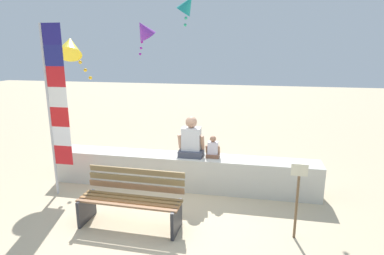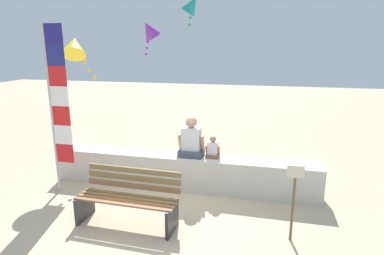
% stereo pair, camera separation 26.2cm
% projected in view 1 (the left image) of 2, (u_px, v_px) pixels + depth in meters
% --- Properties ---
extents(ground_plane, '(40.00, 40.00, 0.00)m').
position_uv_depth(ground_plane, '(169.00, 213.00, 5.71)').
color(ground_plane, '#C3AE8B').
extents(seawall_ledge, '(5.46, 0.56, 0.69)m').
position_uv_depth(seawall_ledge, '(182.00, 171.00, 6.69)').
color(seawall_ledge, beige).
rests_on(seawall_ledge, ground).
extents(park_bench, '(1.69, 0.65, 0.88)m').
position_uv_depth(park_bench, '(132.00, 200.00, 5.27)').
color(park_bench, '#8F6445').
rests_on(park_bench, ground).
extents(person_adult, '(0.54, 0.39, 0.82)m').
position_uv_depth(person_adult, '(191.00, 141.00, 6.51)').
color(person_adult, '#3B4051').
rests_on(person_adult, seawall_ledge).
extents(person_child, '(0.29, 0.21, 0.45)m').
position_uv_depth(person_child, '(213.00, 149.00, 6.47)').
color(person_child, brown).
rests_on(person_child, seawall_ledge).
extents(flag_banner, '(0.41, 0.05, 3.25)m').
position_uv_depth(flag_banner, '(55.00, 103.00, 6.01)').
color(flag_banner, '#B7B7BC').
rests_on(flag_banner, ground).
extents(kite_teal, '(0.62, 0.56, 0.89)m').
position_uv_depth(kite_teal, '(187.00, 5.00, 8.65)').
color(kite_teal, teal).
extents(kite_yellow, '(0.80, 0.87, 1.11)m').
position_uv_depth(kite_yellow, '(70.00, 46.00, 7.34)').
color(kite_yellow, yellow).
extents(kite_purple, '(0.90, 0.87, 1.11)m').
position_uv_depth(kite_purple, '(144.00, 30.00, 9.65)').
color(kite_purple, purple).
extents(sign_post, '(0.24, 0.04, 1.19)m').
position_uv_depth(sign_post, '(297.00, 195.00, 4.80)').
color(sign_post, brown).
rests_on(sign_post, ground).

